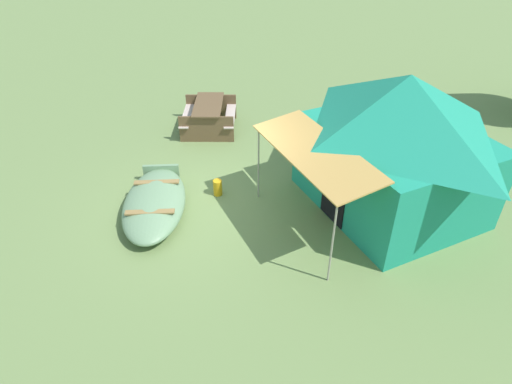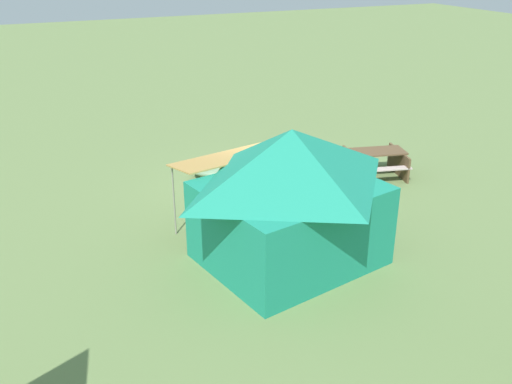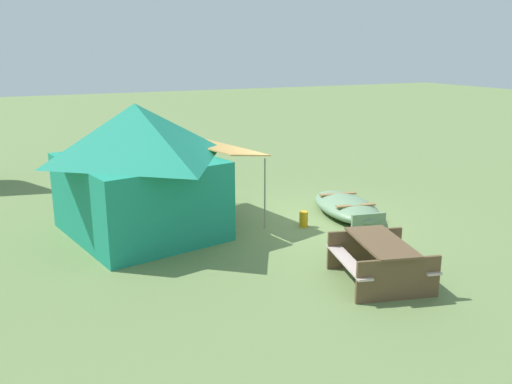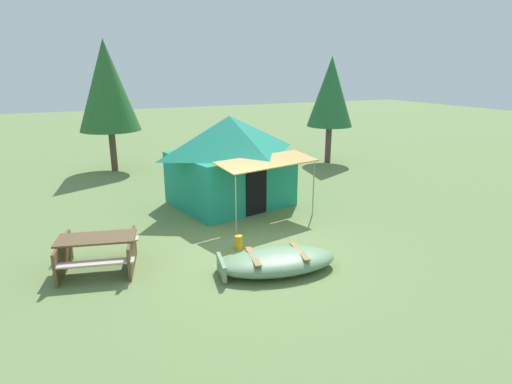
{
  "view_description": "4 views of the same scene",
  "coord_description": "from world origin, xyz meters",
  "px_view_note": "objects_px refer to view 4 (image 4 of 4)",
  "views": [
    {
      "loc": [
        7.78,
        -0.9,
        5.76
      ],
      "look_at": [
        0.81,
        0.81,
        0.73
      ],
      "focal_mm": 31.09,
      "sensor_mm": 36.0,
      "label": 1
    },
    {
      "loc": [
        5.78,
        13.01,
        6.19
      ],
      "look_at": [
        0.77,
        1.82,
        0.79
      ],
      "focal_mm": 39.62,
      "sensor_mm": 36.0,
      "label": 2
    },
    {
      "loc": [
        -10.65,
        6.28,
        4.04
      ],
      "look_at": [
        0.56,
        1.02,
        0.71
      ],
      "focal_mm": 37.85,
      "sensor_mm": 36.0,
      "label": 3
    },
    {
      "loc": [
        -4.0,
        -8.67,
        4.31
      ],
      "look_at": [
        0.63,
        1.25,
        1.09
      ],
      "focal_mm": 29.52,
      "sensor_mm": 36.0,
      "label": 4
    }
  ],
  "objects_px": {
    "beached_rowboat": "(276,261)",
    "canvas_cabin_tent": "(230,159)",
    "picnic_table": "(98,250)",
    "cooler_box": "(248,204)",
    "pine_tree_back_left": "(331,92)",
    "pine_tree_back_right": "(107,86)",
    "fuel_can": "(239,243)"
  },
  "relations": [
    {
      "from": "beached_rowboat",
      "to": "canvas_cabin_tent",
      "type": "xyz_separation_m",
      "value": [
        0.88,
        4.91,
        1.27
      ]
    },
    {
      "from": "picnic_table",
      "to": "beached_rowboat",
      "type": "bearing_deg",
      "value": -25.85
    },
    {
      "from": "canvas_cabin_tent",
      "to": "cooler_box",
      "type": "relative_size",
      "value": 10.32
    },
    {
      "from": "canvas_cabin_tent",
      "to": "cooler_box",
      "type": "height_order",
      "value": "canvas_cabin_tent"
    },
    {
      "from": "cooler_box",
      "to": "pine_tree_back_left",
      "type": "relative_size",
      "value": 0.09
    },
    {
      "from": "canvas_cabin_tent",
      "to": "cooler_box",
      "type": "bearing_deg",
      "value": -71.57
    },
    {
      "from": "beached_rowboat",
      "to": "canvas_cabin_tent",
      "type": "relative_size",
      "value": 0.62
    },
    {
      "from": "beached_rowboat",
      "to": "pine_tree_back_left",
      "type": "height_order",
      "value": "pine_tree_back_left"
    },
    {
      "from": "canvas_cabin_tent",
      "to": "picnic_table",
      "type": "xyz_separation_m",
      "value": [
        -4.42,
        -3.19,
        -1.03
      ]
    },
    {
      "from": "beached_rowboat",
      "to": "canvas_cabin_tent",
      "type": "bearing_deg",
      "value": 79.84
    },
    {
      "from": "pine_tree_back_right",
      "to": "cooler_box",
      "type": "bearing_deg",
      "value": -66.95
    },
    {
      "from": "beached_rowboat",
      "to": "cooler_box",
      "type": "relative_size",
      "value": 6.41
    },
    {
      "from": "canvas_cabin_tent",
      "to": "fuel_can",
      "type": "xyz_separation_m",
      "value": [
        -1.19,
        -3.51,
        -1.32
      ]
    },
    {
      "from": "beached_rowboat",
      "to": "fuel_can",
      "type": "xyz_separation_m",
      "value": [
        -0.31,
        1.4,
        -0.05
      ]
    },
    {
      "from": "beached_rowboat",
      "to": "fuel_can",
      "type": "relative_size",
      "value": 7.84
    },
    {
      "from": "beached_rowboat",
      "to": "cooler_box",
      "type": "height_order",
      "value": "beached_rowboat"
    },
    {
      "from": "beached_rowboat",
      "to": "pine_tree_back_left",
      "type": "xyz_separation_m",
      "value": [
        7.48,
        8.97,
        3.04
      ]
    },
    {
      "from": "fuel_can",
      "to": "pine_tree_back_right",
      "type": "height_order",
      "value": "pine_tree_back_right"
    },
    {
      "from": "pine_tree_back_left",
      "to": "cooler_box",
      "type": "bearing_deg",
      "value": -142.4
    },
    {
      "from": "beached_rowboat",
      "to": "pine_tree_back_right",
      "type": "relative_size",
      "value": 0.52
    },
    {
      "from": "fuel_can",
      "to": "pine_tree_back_right",
      "type": "distance_m",
      "value": 10.77
    },
    {
      "from": "canvas_cabin_tent",
      "to": "pine_tree_back_left",
      "type": "relative_size",
      "value": 0.95
    },
    {
      "from": "picnic_table",
      "to": "pine_tree_back_right",
      "type": "relative_size",
      "value": 0.36
    },
    {
      "from": "pine_tree_back_right",
      "to": "fuel_can",
      "type": "bearing_deg",
      "value": -80.54
    },
    {
      "from": "picnic_table",
      "to": "cooler_box",
      "type": "height_order",
      "value": "picnic_table"
    },
    {
      "from": "pine_tree_back_right",
      "to": "picnic_table",
      "type": "bearing_deg",
      "value": -99.06
    },
    {
      "from": "picnic_table",
      "to": "pine_tree_back_right",
      "type": "distance_m",
      "value": 10.36
    },
    {
      "from": "beached_rowboat",
      "to": "pine_tree_back_right",
      "type": "height_order",
      "value": "pine_tree_back_right"
    },
    {
      "from": "beached_rowboat",
      "to": "pine_tree_back_right",
      "type": "bearing_deg",
      "value": 99.83
    },
    {
      "from": "beached_rowboat",
      "to": "cooler_box",
      "type": "bearing_deg",
      "value": 74.33
    },
    {
      "from": "beached_rowboat",
      "to": "fuel_can",
      "type": "bearing_deg",
      "value": 102.48
    },
    {
      "from": "cooler_box",
      "to": "pine_tree_back_left",
      "type": "height_order",
      "value": "pine_tree_back_left"
    }
  ]
}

